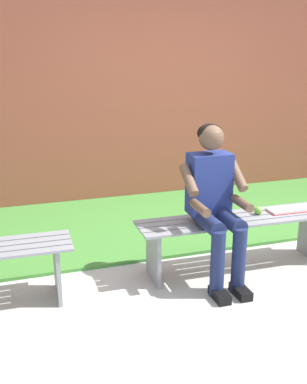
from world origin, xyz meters
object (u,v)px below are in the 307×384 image
at_px(apple, 258,210).
at_px(book_open, 290,210).
at_px(bench_near, 237,230).
at_px(person_seated, 215,198).

xyz_separation_m(apple, book_open, (-0.32, 0.01, -0.03)).
distance_m(apple, book_open, 0.32).
bearing_deg(book_open, bench_near, 2.76).
height_order(apple, book_open, apple).
xyz_separation_m(person_seated, book_open, (-0.79, -0.12, -0.23)).
height_order(bench_near, person_seated, person_seated).
bearing_deg(person_seated, bench_near, -159.08).
bearing_deg(book_open, person_seated, 9.59).
relative_size(person_seated, apple, 18.11).
xyz_separation_m(bench_near, book_open, (-0.53, -0.01, 0.12)).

